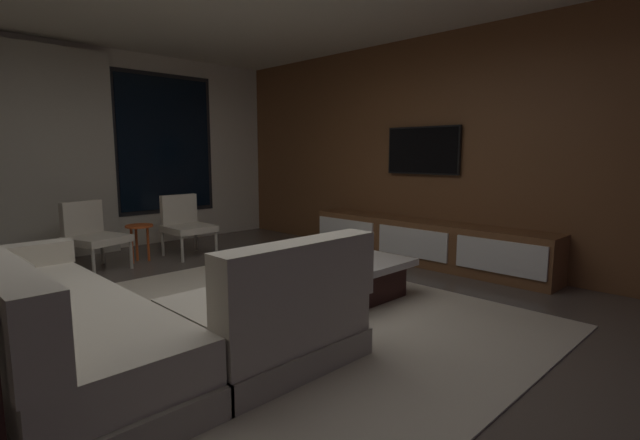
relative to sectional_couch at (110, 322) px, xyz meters
name	(u,v)px	position (x,y,z in m)	size (l,w,h in m)	color
floor	(233,325)	(0.93, 0.07, -0.29)	(9.20, 9.20, 0.00)	#564C44
back_wall_with_window	(64,151)	(0.87, 3.68, 1.05)	(6.60, 0.30, 2.70)	beige
media_wall	(446,150)	(3.99, 0.07, 1.06)	(0.12, 7.80, 2.70)	brown
area_rug	(276,317)	(1.28, -0.03, -0.28)	(3.20, 3.80, 0.01)	beige
sectional_couch	(110,322)	(0.00, 0.00, 0.00)	(1.98, 2.50, 0.82)	#B1A997
coffee_table	(330,277)	(1.99, 0.05, -0.10)	(1.16, 1.16, 0.36)	black
book_stack_on_coffee_table	(326,253)	(2.02, 0.13, 0.10)	(0.29, 0.20, 0.06)	slate
accent_chair_near_window	(185,222)	(1.93, 2.60, 0.14)	(0.54, 0.56, 0.78)	#B2ADA0
accent_chair_by_curtain	(91,232)	(0.79, 2.63, 0.14)	(0.68, 0.69, 0.78)	#B2ADA0
side_stool	(139,232)	(1.33, 2.63, 0.08)	(0.32, 0.32, 0.46)	#BF4C1E
media_console	(426,243)	(3.70, 0.12, -0.04)	(0.46, 3.10, 0.52)	brown
mounted_tv	(423,150)	(3.89, 0.32, 1.06)	(0.05, 0.99, 0.57)	black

